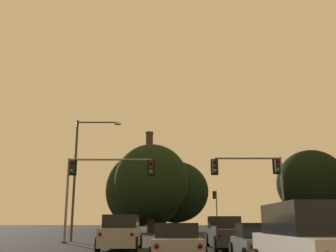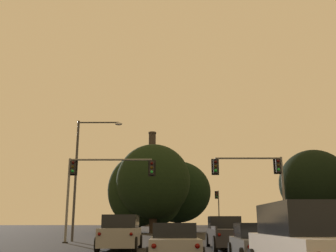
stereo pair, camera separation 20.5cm
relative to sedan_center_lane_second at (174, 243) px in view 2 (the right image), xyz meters
The scene contains 15 objects.
sedan_center_lane_second is the anchor object (origin of this frame).
sedan_right_lane_second 3.25m from the sedan_center_lane_second, ahead, with size 2.15×4.77×1.43m.
suv_right_lane_third 7.55m from the sedan_center_lane_second, 66.58° to the right, with size 2.11×4.91×1.86m.
pickup_truck_right_lane_front 8.17m from the sedan_center_lane_second, 67.47° to the left, with size 2.21×5.52×1.82m.
suv_left_lane_front 7.09m from the sedan_center_lane_second, 114.05° to the left, with size 2.14×4.92×1.86m.
traffic_light_far_right 49.73m from the sedan_center_lane_second, 81.35° to the left, with size 0.78×0.50×6.58m.
traffic_light_overhead_right 15.90m from the sedan_center_lane_second, 64.74° to the left, with size 5.52×0.50×6.34m.
traffic_light_overhead_left 15.66m from the sedan_center_lane_second, 112.17° to the left, with size 6.80×0.50×6.26m.
street_lamp 18.87m from the sedan_center_lane_second, 114.31° to the left, with size 3.85×0.36×9.91m.
smokestack 164.76m from the sedan_center_lane_second, 93.14° to the left, with size 7.35×7.35×42.93m.
treeline_center_right 49.16m from the sedan_center_lane_second, 92.06° to the left, with size 7.72×6.95×13.64m.
treeline_right_mid 43.26m from the sedan_center_lane_second, 93.73° to the left, with size 10.96×9.86×12.99m.
treeline_left_mid 56.91m from the sedan_center_lane_second, 64.68° to the left, with size 11.84×10.66×13.65m.
treeline_center_left 46.64m from the sedan_center_lane_second, 96.53° to the left, with size 9.55×8.59×11.96m.
treeline_far_right 53.68m from the sedan_center_lane_second, 88.94° to the left, with size 11.51×10.36×12.05m.
Camera 2 is at (-0.24, -1.67, 1.41)m, focal length 42.00 mm.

